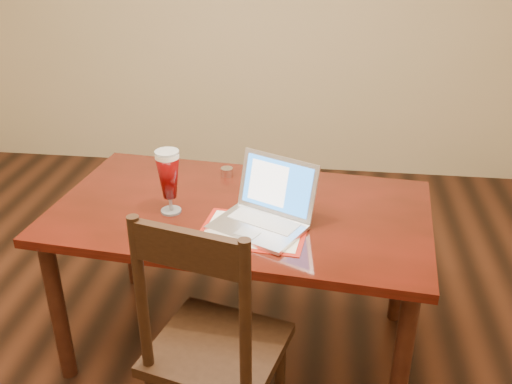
# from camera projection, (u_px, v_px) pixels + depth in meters

# --- Properties ---
(ground) EXTENTS (5.00, 5.00, 0.00)m
(ground) POSITION_uv_depth(u_px,v_px,m) (164.00, 383.00, 2.62)
(ground) COLOR black
(ground) RESTS_ON ground
(dining_table) EXTENTS (1.72, 1.08, 1.06)m
(dining_table) POSITION_uv_depth(u_px,v_px,m) (240.00, 225.00, 2.55)
(dining_table) COLOR #4D100A
(dining_table) RESTS_ON ground
(dining_chair) EXTENTS (0.56, 0.55, 1.10)m
(dining_chair) POSITION_uv_depth(u_px,v_px,m) (213.00, 348.00, 2.08)
(dining_chair) COLOR black
(dining_chair) RESTS_ON ground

